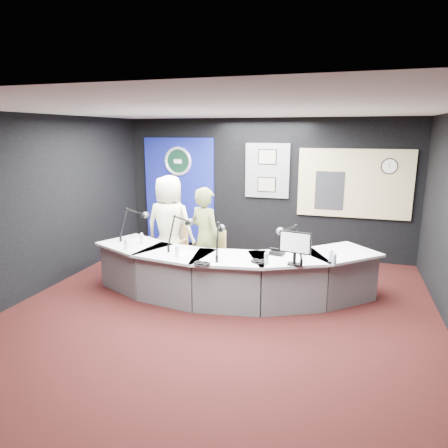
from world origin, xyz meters
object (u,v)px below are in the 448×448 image
(armchair_left, at_px, (170,251))
(person_man, at_px, (169,226))
(person_woman, at_px, (205,238))
(broadcast_desk, at_px, (228,274))
(armchair_right, at_px, (206,258))

(armchair_left, bearing_deg, person_man, 0.00)
(person_man, relative_size, person_woman, 1.08)
(broadcast_desk, bearing_deg, person_man, 153.08)
(broadcast_desk, xyz_separation_m, armchair_left, (-1.29, 0.65, 0.06))
(armchair_left, xyz_separation_m, person_man, (0.00, 0.00, 0.47))
(armchair_left, relative_size, person_woman, 0.52)
(armchair_left, xyz_separation_m, armchair_right, (0.81, -0.36, 0.06))
(broadcast_desk, relative_size, person_man, 2.50)
(broadcast_desk, height_order, person_man, person_man)
(armchair_right, distance_m, person_woman, 0.34)
(armchair_left, relative_size, person_man, 0.48)
(person_man, bearing_deg, armchair_left, 180.00)
(armchair_right, bearing_deg, person_woman, 0.00)
(person_woman, bearing_deg, armchair_left, 0.93)
(broadcast_desk, relative_size, armchair_right, 4.55)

